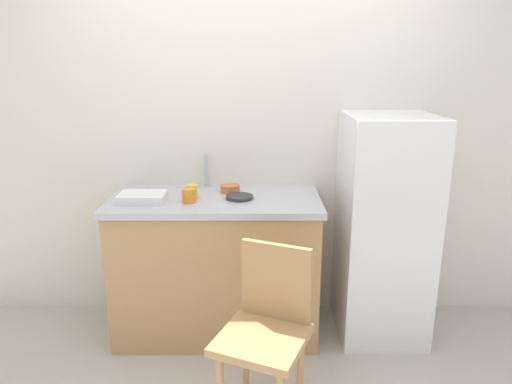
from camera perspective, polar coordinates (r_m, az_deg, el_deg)
The scene contains 11 objects.
back_wall at distance 3.18m, azimuth -0.98°, elevation 7.40°, with size 4.80×0.10×2.58m, color silver.
cabinet_base at distance 3.10m, azimuth -4.69°, elevation -9.28°, with size 1.27×0.60×0.89m, color tan.
countertop at distance 2.93m, azimuth -4.89°, elevation -1.05°, with size 1.31×0.64×0.04m, color #B7B7BC.
faucet at distance 3.15m, azimuth -5.95°, elevation 2.58°, with size 0.02×0.02×0.23m, color #B7B7BC.
refrigerator at distance 3.10m, azimuth 15.41°, elevation -4.31°, with size 0.54×0.59×1.44m, color white.
chair at distance 2.36m, azimuth 1.39°, elevation -16.24°, with size 0.52×0.52×0.89m.
dish_tray at distance 2.91m, azimuth -13.58°, elevation -0.63°, with size 0.28×0.20×0.05m, color white.
terracotta_bowl at distance 3.04m, azimuth -3.06°, elevation 0.44°, with size 0.13×0.13×0.05m, color #C67042.
hotplate at distance 2.89m, azimuth -1.91°, elevation -0.62°, with size 0.17×0.17×0.02m, color #2D2D2D.
cup_yellow at distance 2.93m, azimuth -7.68°, elevation 0.08°, with size 0.07×0.07×0.08m, color yellow.
cup_orange at distance 2.83m, azimuth -8.09°, elevation -0.42°, with size 0.08×0.08×0.09m, color orange.
Camera 1 is at (0.06, -2.15, 1.75)m, focal length 32.80 mm.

